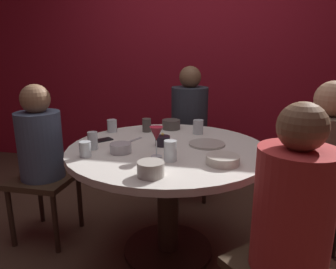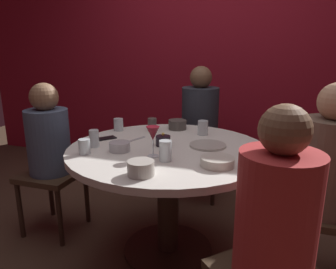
% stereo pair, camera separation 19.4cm
% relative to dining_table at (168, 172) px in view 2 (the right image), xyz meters
% --- Properties ---
extents(ground_plane, '(8.00, 8.00, 0.00)m').
position_rel_dining_table_xyz_m(ground_plane, '(0.00, 0.00, -0.58)').
color(ground_plane, '#4C3828').
extents(back_wall, '(6.00, 0.10, 2.60)m').
position_rel_dining_table_xyz_m(back_wall, '(0.00, 1.70, 0.72)').
color(back_wall, maroon).
rests_on(back_wall, ground).
extents(dining_table, '(1.25, 1.25, 0.75)m').
position_rel_dining_table_xyz_m(dining_table, '(0.00, 0.00, 0.00)').
color(dining_table, silver).
rests_on(dining_table, ground).
extents(seated_diner_left, '(0.40, 0.40, 1.12)m').
position_rel_dining_table_xyz_m(seated_diner_left, '(-0.90, 0.00, 0.12)').
color(seated_diner_left, '#3F2D1E').
rests_on(seated_diner_left, ground).
extents(seated_diner_back, '(0.40, 0.40, 1.21)m').
position_rel_dining_table_xyz_m(seated_diner_back, '(0.00, 0.92, 0.16)').
color(seated_diner_back, '#3F2D1E').
rests_on(seated_diner_back, ground).
extents(seated_diner_right, '(0.40, 0.40, 1.18)m').
position_rel_dining_table_xyz_m(seated_diner_right, '(0.92, 0.00, 0.15)').
color(seated_diner_right, '#3F2D1E').
rests_on(seated_diner_right, ground).
extents(seated_diner_front_right, '(0.57, 0.57, 1.16)m').
position_rel_dining_table_xyz_m(seated_diner_front_right, '(0.64, -0.64, 0.13)').
color(seated_diner_front_right, '#3F2D1E').
rests_on(seated_diner_front_right, ground).
extents(candle_holder, '(0.09, 0.09, 0.09)m').
position_rel_dining_table_xyz_m(candle_holder, '(-0.04, 0.02, 0.20)').
color(candle_holder, black).
rests_on(candle_holder, dining_table).
extents(wine_glass, '(0.08, 0.08, 0.18)m').
position_rel_dining_table_xyz_m(wine_glass, '(-0.02, -0.20, 0.30)').
color(wine_glass, silver).
rests_on(wine_glass, dining_table).
extents(dinner_plate, '(0.23, 0.23, 0.01)m').
position_rel_dining_table_xyz_m(dinner_plate, '(0.23, 0.09, 0.18)').
color(dinner_plate, '#B2ADA3').
rests_on(dinner_plate, dining_table).
extents(cell_phone, '(0.14, 0.15, 0.01)m').
position_rel_dining_table_xyz_m(cell_phone, '(-0.46, 0.04, 0.17)').
color(cell_phone, black).
rests_on(cell_phone, dining_table).
extents(bowl_serving_large, '(0.13, 0.13, 0.06)m').
position_rel_dining_table_xyz_m(bowl_serving_large, '(-0.25, -0.17, 0.20)').
color(bowl_serving_large, '#B7B7BC').
rests_on(bowl_serving_large, dining_table).
extents(bowl_salad_center, '(0.14, 0.14, 0.07)m').
position_rel_dining_table_xyz_m(bowl_salad_center, '(-0.07, 0.46, 0.20)').
color(bowl_salad_center, '#4C4742').
rests_on(bowl_salad_center, dining_table).
extents(bowl_small_white, '(0.13, 0.13, 0.07)m').
position_rel_dining_table_xyz_m(bowl_small_white, '(0.02, -0.48, 0.20)').
color(bowl_small_white, '#B2ADA3').
rests_on(bowl_small_white, dining_table).
extents(bowl_sauce_side, '(0.18, 0.18, 0.05)m').
position_rel_dining_table_xyz_m(bowl_sauce_side, '(0.35, -0.23, 0.19)').
color(bowl_sauce_side, beige).
rests_on(bowl_sauce_side, dining_table).
extents(cup_near_candle, '(0.07, 0.07, 0.09)m').
position_rel_dining_table_xyz_m(cup_near_candle, '(-0.42, -0.28, 0.21)').
color(cup_near_candle, silver).
rests_on(cup_near_candle, dining_table).
extents(cup_by_left_diner, '(0.07, 0.07, 0.09)m').
position_rel_dining_table_xyz_m(cup_by_left_diner, '(-0.48, 0.28, 0.21)').
color(cup_by_left_diner, silver).
rests_on(cup_by_left_diner, dining_table).
extents(cup_by_right_diner, '(0.07, 0.07, 0.10)m').
position_rel_dining_table_xyz_m(cup_by_right_diner, '(-0.23, 0.34, 0.22)').
color(cup_by_right_diner, '#4C4742').
rests_on(cup_by_right_diner, dining_table).
extents(cup_center_front, '(0.06, 0.06, 0.11)m').
position_rel_dining_table_xyz_m(cup_center_front, '(-0.44, -0.14, 0.22)').
color(cup_center_front, silver).
rests_on(cup_center_front, dining_table).
extents(cup_far_edge, '(0.07, 0.07, 0.10)m').
position_rel_dining_table_xyz_m(cup_far_edge, '(0.15, 0.36, 0.22)').
color(cup_far_edge, silver).
rests_on(cup_far_edge, dining_table).
extents(cup_beside_wine, '(0.07, 0.07, 0.11)m').
position_rel_dining_table_xyz_m(cup_beside_wine, '(0.07, -0.25, 0.23)').
color(cup_beside_wine, silver).
rests_on(cup_beside_wine, dining_table).
extents(fork_near_plate, '(0.08, 0.17, 0.01)m').
position_rel_dining_table_xyz_m(fork_near_plate, '(-0.26, 0.08, 0.17)').
color(fork_near_plate, '#B7B7BC').
rests_on(fork_near_plate, dining_table).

